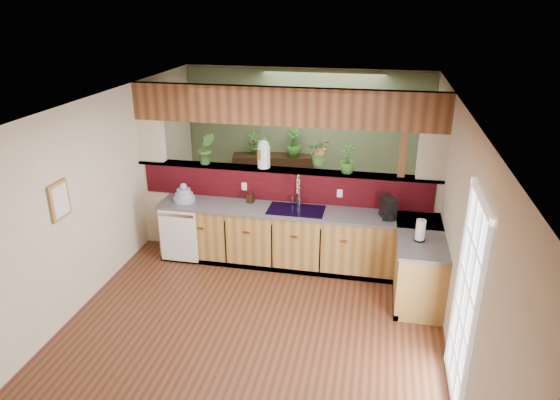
% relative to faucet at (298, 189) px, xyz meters
% --- Properties ---
extents(ground, '(4.60, 7.00, 0.01)m').
position_rel_faucet_xyz_m(ground, '(-0.25, -1.13, -1.17)').
color(ground, '#4F2918').
rests_on(ground, ground).
extents(ceiling, '(4.60, 7.00, 0.01)m').
position_rel_faucet_xyz_m(ceiling, '(-0.25, -1.13, 1.43)').
color(ceiling, brown).
rests_on(ceiling, ground).
extents(wall_back, '(4.60, 0.02, 2.60)m').
position_rel_faucet_xyz_m(wall_back, '(-0.25, 2.37, 0.13)').
color(wall_back, beige).
rests_on(wall_back, ground).
extents(wall_left, '(0.02, 7.00, 2.60)m').
position_rel_faucet_xyz_m(wall_left, '(-2.55, -1.13, 0.13)').
color(wall_left, beige).
rests_on(wall_left, ground).
extents(wall_right, '(0.02, 7.00, 2.60)m').
position_rel_faucet_xyz_m(wall_right, '(2.05, -1.13, 0.13)').
color(wall_right, beige).
rests_on(wall_right, ground).
extents(pass_through_partition, '(4.60, 0.21, 2.60)m').
position_rel_faucet_xyz_m(pass_through_partition, '(-0.22, 0.22, 0.02)').
color(pass_through_partition, beige).
rests_on(pass_through_partition, ground).
extents(pass_through_ledge, '(4.60, 0.21, 0.04)m').
position_rel_faucet_xyz_m(pass_through_ledge, '(-0.25, 0.22, 0.20)').
color(pass_through_ledge, brown).
rests_on(pass_through_ledge, ground).
extents(header_beam, '(4.60, 0.15, 0.55)m').
position_rel_faucet_xyz_m(header_beam, '(-0.25, 0.22, 1.16)').
color(header_beam, brown).
rests_on(header_beam, ground).
extents(sage_backwall, '(4.55, 0.02, 2.55)m').
position_rel_faucet_xyz_m(sage_backwall, '(-0.25, 2.35, 0.13)').
color(sage_backwall, '#5D734E').
rests_on(sage_backwall, ground).
extents(countertop, '(4.14, 1.52, 0.90)m').
position_rel_faucet_xyz_m(countertop, '(0.58, -0.26, -0.72)').
color(countertop, olive).
rests_on(countertop, ground).
extents(dishwasher, '(0.58, 0.03, 0.82)m').
position_rel_faucet_xyz_m(dishwasher, '(-1.73, -0.47, -0.71)').
color(dishwasher, white).
rests_on(dishwasher, ground).
extents(navy_sink, '(0.82, 0.50, 0.18)m').
position_rel_faucet_xyz_m(navy_sink, '(-0.00, -0.15, -0.35)').
color(navy_sink, black).
rests_on(navy_sink, countertop).
extents(french_door, '(0.06, 1.02, 2.16)m').
position_rel_faucet_xyz_m(french_door, '(2.02, -2.43, -0.12)').
color(french_door, white).
rests_on(french_door, ground).
extents(framed_print, '(0.04, 0.35, 0.45)m').
position_rel_faucet_xyz_m(framed_print, '(-2.53, -1.93, 0.38)').
color(framed_print, olive).
rests_on(framed_print, wall_left).
extents(faucet, '(0.22, 0.22, 0.50)m').
position_rel_faucet_xyz_m(faucet, '(0.00, 0.00, 0.00)').
color(faucet, '#B7B7B2').
rests_on(faucet, countertop).
extents(dish_stack, '(0.33, 0.33, 0.29)m').
position_rel_faucet_xyz_m(dish_stack, '(-1.72, -0.16, -0.18)').
color(dish_stack, '#8D99B7').
rests_on(dish_stack, countertop).
extents(soap_dispenser, '(0.11, 0.12, 0.20)m').
position_rel_faucet_xyz_m(soap_dispenser, '(-0.72, -0.01, -0.16)').
color(soap_dispenser, '#392114').
rests_on(soap_dispenser, countertop).
extents(coffee_maker, '(0.16, 0.27, 0.30)m').
position_rel_faucet_xyz_m(coffee_maker, '(1.30, -0.18, -0.13)').
color(coffee_maker, black).
rests_on(coffee_maker, countertop).
extents(paper_towel, '(0.14, 0.14, 0.31)m').
position_rel_faucet_xyz_m(paper_towel, '(1.70, -0.81, -0.13)').
color(paper_towel, black).
rests_on(paper_towel, countertop).
extents(glass_jar, '(0.19, 0.19, 0.42)m').
position_rel_faucet_xyz_m(glass_jar, '(-0.57, 0.22, 0.44)').
color(glass_jar, silver).
rests_on(glass_jar, pass_through_ledge).
extents(ledge_plant_left, '(0.33, 0.30, 0.49)m').
position_rel_faucet_xyz_m(ledge_plant_left, '(-1.47, 0.22, 0.47)').
color(ledge_plant_left, '#2B5B1F').
rests_on(ledge_plant_left, pass_through_ledge).
extents(ledge_plant_right, '(0.28, 0.28, 0.41)m').
position_rel_faucet_xyz_m(ledge_plant_right, '(0.68, 0.22, 0.43)').
color(ledge_plant_right, '#2B5B1F').
rests_on(ledge_plant_right, pass_through_ledge).
extents(hanging_plant_a, '(0.24, 0.19, 0.53)m').
position_rel_faucet_xyz_m(hanging_plant_a, '(-0.57, 0.22, 0.60)').
color(hanging_plant_a, brown).
rests_on(hanging_plant_a, header_beam).
extents(hanging_plant_b, '(0.35, 0.31, 0.51)m').
position_rel_faucet_xyz_m(hanging_plant_b, '(0.28, 0.22, 0.69)').
color(hanging_plant_b, brown).
rests_on(hanging_plant_b, header_beam).
extents(shelving_console, '(1.56, 0.68, 1.01)m').
position_rel_faucet_xyz_m(shelving_console, '(-0.84, 2.12, -0.67)').
color(shelving_console, black).
rests_on(shelving_console, ground).
extents(shelf_plant_a, '(0.26, 0.22, 0.42)m').
position_rel_faucet_xyz_m(shelf_plant_a, '(-1.21, 2.12, 0.05)').
color(shelf_plant_a, '#2B5B1F').
rests_on(shelf_plant_a, shelving_console).
extents(shelf_plant_b, '(0.32, 0.32, 0.52)m').
position_rel_faucet_xyz_m(shelf_plant_b, '(-0.45, 2.12, 0.10)').
color(shelf_plant_b, '#2B5B1F').
rests_on(shelf_plant_b, shelving_console).
extents(floor_plant, '(0.63, 0.55, 0.69)m').
position_rel_faucet_xyz_m(floor_plant, '(0.15, 1.20, -0.82)').
color(floor_plant, '#2B5B1F').
rests_on(floor_plant, ground).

